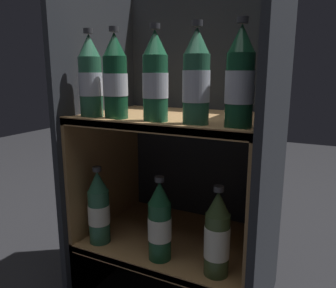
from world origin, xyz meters
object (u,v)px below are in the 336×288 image
(bottle_lower_front_0, at_px, (99,209))
(bottle_lower_front_1, at_px, (160,223))
(bottle_upper_front_0, at_px, (90,78))
(bottle_upper_front_1, at_px, (115,78))
(bottle_upper_front_2, at_px, (154,79))
(bottle_lower_front_2, at_px, (217,236))
(bottle_upper_front_3, at_px, (196,80))
(bottle_upper_front_4, at_px, (240,80))

(bottle_lower_front_0, bearing_deg, bottle_lower_front_1, -0.00)
(bottle_upper_front_0, xyz_separation_m, bottle_lower_front_0, (0.01, 0.00, -0.40))
(bottle_upper_front_0, height_order, bottle_upper_front_1, same)
(bottle_upper_front_2, bearing_deg, bottle_upper_front_0, 180.00)
(bottle_upper_front_2, bearing_deg, bottle_lower_front_2, 0.00)
(bottle_upper_front_0, bearing_deg, bottle_lower_front_0, 0.00)
(bottle_upper_front_1, xyz_separation_m, bottle_lower_front_0, (-0.08, 0.00, -0.40))
(bottle_upper_front_0, distance_m, bottle_lower_front_1, 0.46)
(bottle_lower_front_1, bearing_deg, bottle_upper_front_3, 0.00)
(bottle_upper_front_4, bearing_deg, bottle_lower_front_2, 180.00)
(bottle_upper_front_0, distance_m, bottle_upper_front_1, 0.09)
(bottle_upper_front_2, distance_m, bottle_upper_front_3, 0.12)
(bottle_upper_front_3, bearing_deg, bottle_upper_front_0, 180.00)
(bottle_upper_front_3, relative_size, bottle_lower_front_2, 1.00)
(bottle_upper_front_0, xyz_separation_m, bottle_upper_front_4, (0.44, -0.00, -0.00))
(bottle_upper_front_3, height_order, bottle_lower_front_0, bottle_upper_front_3)
(bottle_lower_front_1, distance_m, bottle_lower_front_2, 0.17)
(bottle_lower_front_1, bearing_deg, bottle_lower_front_0, 180.00)
(bottle_upper_front_3, distance_m, bottle_lower_front_0, 0.52)
(bottle_upper_front_2, relative_size, bottle_lower_front_1, 1.00)
(bottle_upper_front_2, bearing_deg, bottle_lower_front_1, -0.00)
(bottle_upper_front_3, distance_m, bottle_upper_front_4, 0.11)
(bottle_lower_front_0, bearing_deg, bottle_lower_front_2, 0.00)
(bottle_upper_front_2, height_order, bottle_lower_front_0, bottle_upper_front_2)
(bottle_lower_front_0, xyz_separation_m, bottle_lower_front_2, (0.39, 0.00, -0.00))
(bottle_lower_front_0, bearing_deg, bottle_upper_front_3, 0.00)
(bottle_upper_front_2, height_order, bottle_lower_front_1, bottle_upper_front_2)
(bottle_lower_front_0, relative_size, bottle_lower_front_1, 1.00)
(bottle_upper_front_3, height_order, bottle_lower_front_1, bottle_upper_front_3)
(bottle_upper_front_3, bearing_deg, bottle_upper_front_4, -0.00)
(bottle_upper_front_1, relative_size, bottle_lower_front_2, 1.00)
(bottle_upper_front_0, height_order, bottle_upper_front_2, same)
(bottle_lower_front_1, bearing_deg, bottle_upper_front_2, 180.00)
(bottle_lower_front_0, height_order, bottle_lower_front_2, same)
(bottle_upper_front_0, relative_size, bottle_upper_front_4, 1.00)
(bottle_upper_front_2, height_order, bottle_lower_front_2, bottle_upper_front_2)
(bottle_upper_front_1, height_order, bottle_upper_front_4, same)
(bottle_upper_front_4, height_order, bottle_lower_front_1, bottle_upper_front_4)
(bottle_upper_front_0, relative_size, bottle_lower_front_0, 1.00)
(bottle_upper_front_4, relative_size, bottle_lower_front_2, 1.00)
(bottle_upper_front_0, xyz_separation_m, bottle_lower_front_1, (0.22, -0.00, -0.40))
(bottle_upper_front_2, height_order, bottle_upper_front_3, same)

